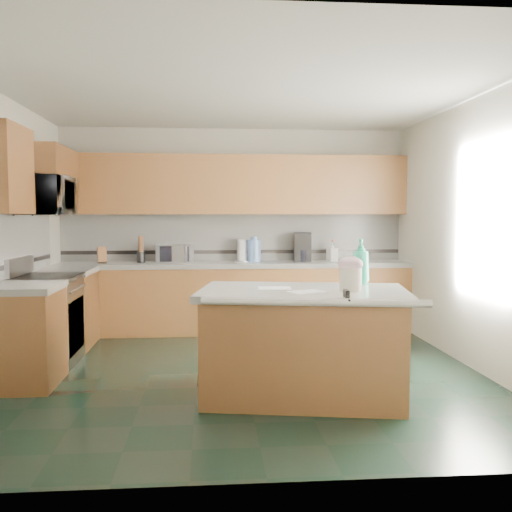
{
  "coord_description": "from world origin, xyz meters",
  "views": [
    {
      "loc": [
        -0.33,
        -5.46,
        1.54
      ],
      "look_at": [
        0.15,
        0.35,
        1.12
      ],
      "focal_mm": 40.0,
      "sensor_mm": 36.0,
      "label": 1
    }
  ],
  "objects": [
    {
      "name": "toaster_oven_door",
      "position": [
        -0.78,
        1.92,
        1.04
      ],
      "size": [
        0.37,
        0.01,
        0.2
      ],
      "primitive_type": "cube",
      "color": "black",
      "rests_on": "toaster_oven"
    },
    {
      "name": "paper_sheet_a",
      "position": [
        0.45,
        -0.95,
        0.92
      ],
      "size": [
        0.34,
        0.3,
        0.0
      ],
      "primitive_type": "cube",
      "rotation": [
        0.0,
        0.0,
        0.41
      ],
      "color": "white",
      "rests_on": "island_top"
    },
    {
      "name": "left_base_cab_front",
      "position": [
        -2.0,
        -0.24,
        0.43
      ],
      "size": [
        0.6,
        0.72,
        0.86
      ],
      "primitive_type": "cube",
      "color": "#3D2210",
      "rests_on": "ground"
    },
    {
      "name": "soap_back_cap",
      "position": [
        1.32,
        2.05,
        1.2
      ],
      "size": [
        0.02,
        0.02,
        0.03
      ],
      "primitive_type": "cylinder",
      "color": "red",
      "rests_on": "soap_bottle_back"
    },
    {
      "name": "paper_sheet_b",
      "position": [
        0.22,
        -0.7,
        0.92
      ],
      "size": [
        0.29,
        0.23,
        0.0
      ],
      "primitive_type": "cube",
      "rotation": [
        0.0,
        0.0,
        -0.08
      ],
      "color": "white",
      "rests_on": "island_top"
    },
    {
      "name": "left_accent_band",
      "position": [
        -2.28,
        0.55,
        1.04
      ],
      "size": [
        0.01,
        2.3,
        0.05
      ],
      "primitive_type": "cube",
      "color": "black",
      "rests_on": "wall_left"
    },
    {
      "name": "coffee_maker",
      "position": [
        0.92,
        2.08,
        1.11
      ],
      "size": [
        0.26,
        0.28,
        0.39
      ],
      "primitive_type": "cube",
      "rotation": [
        0.0,
        0.0,
        -0.12
      ],
      "color": "black",
      "rests_on": "back_countertop"
    },
    {
      "name": "range_backguard",
      "position": [
        -2.26,
        0.5,
        1.02
      ],
      "size": [
        0.06,
        0.76,
        0.18
      ],
      "primitive_type": "cube",
      "color": "#B7B7BC",
      "rests_on": "range_body"
    },
    {
      "name": "treat_jar_knob_end_l",
      "position": [
        0.79,
        -0.92,
        1.19
      ],
      "size": [
        0.03,
        0.03,
        0.03
      ],
      "primitive_type": "sphere",
      "color": "tan",
      "rests_on": "treat_jar_lid"
    },
    {
      "name": "utensil_bundle",
      "position": [
        -1.22,
        2.08,
        1.16
      ],
      "size": [
        0.07,
        0.07,
        0.21
      ],
      "primitive_type": "cylinder",
      "color": "#472814",
      "rests_on": "utensil_crock"
    },
    {
      "name": "soap_bottle_back",
      "position": [
        1.32,
        2.05,
        1.05
      ],
      "size": [
        0.15,
        0.15,
        0.26
      ],
      "primitive_type": "imported",
      "rotation": [
        0.0,
        0.0,
        0.35
      ],
      "color": "white",
      "rests_on": "back_countertop"
    },
    {
      "name": "wall_front",
      "position": [
        0.0,
        -2.32,
        1.35
      ],
      "size": [
        4.6,
        0.04,
        2.7
      ],
      "primitive_type": "cube",
      "color": "silver",
      "rests_on": "ground"
    },
    {
      "name": "ceiling",
      "position": [
        0.0,
        0.0,
        2.7
      ],
      "size": [
        4.6,
        4.6,
        0.0
      ],
      "primitive_type": "plane",
      "color": "white",
      "rests_on": "ground"
    },
    {
      "name": "back_upper_cab",
      "position": [
        0.0,
        2.13,
        1.94
      ],
      "size": [
        4.6,
        0.33,
        0.78
      ],
      "primitive_type": "cube",
      "color": "#3D2210",
      "rests_on": "wall_back"
    },
    {
      "name": "range_handle",
      "position": [
        -1.68,
        0.5,
        0.78
      ],
      "size": [
        0.02,
        0.66,
        0.02
      ],
      "primitive_type": "cylinder",
      "rotation": [
        1.57,
        0.0,
        0.0
      ],
      "color": "#B7B7BC",
      "rests_on": "range_body"
    },
    {
      "name": "paper_towel",
      "position": [
        0.11,
        2.1,
        1.07
      ],
      "size": [
        0.13,
        0.13,
        0.3
      ],
      "primitive_type": "cylinder",
      "color": "white",
      "rests_on": "back_countertop"
    },
    {
      "name": "water_jug",
      "position": [
        0.26,
        2.06,
        1.07
      ],
      "size": [
        0.18,
        0.18,
        0.29
      ],
      "primitive_type": "cylinder",
      "color": "#5C82BE",
      "rests_on": "back_countertop"
    },
    {
      "name": "utensil_crock",
      "position": [
        -1.22,
        2.08,
        0.99
      ],
      "size": [
        0.11,
        0.11,
        0.14
      ],
      "primitive_type": "cylinder",
      "color": "black",
      "rests_on": "back_countertop"
    },
    {
      "name": "treat_jar_knob",
      "position": [
        0.82,
        -0.92,
        1.19
      ],
      "size": [
        0.07,
        0.02,
        0.02
      ],
      "primitive_type": "cylinder",
      "rotation": [
        0.0,
        1.57,
        0.0
      ],
      "color": "tan",
      "rests_on": "treat_jar_lid"
    },
    {
      "name": "floor",
      "position": [
        0.0,
        0.0,
        0.0
      ],
      "size": [
        4.6,
        4.6,
        0.0
      ],
      "primitive_type": "plane",
      "color": "black",
      "rests_on": "ground"
    },
    {
      "name": "treat_jar_lid",
      "position": [
        0.82,
        -0.92,
        1.14
      ],
      "size": [
        0.2,
        0.2,
        0.13
      ],
      "primitive_type": "ellipsoid",
      "color": "#D4A7B6",
      "rests_on": "treat_jar"
    },
    {
      "name": "wall_right",
      "position": [
        2.32,
        0.0,
        1.35
      ],
      "size": [
        0.04,
        4.6,
        2.7
      ],
      "primitive_type": "cube",
      "color": "silver",
      "rests_on": "ground"
    },
    {
      "name": "left_backsplash",
      "position": [
        -2.29,
        0.55,
        1.24
      ],
      "size": [
        0.02,
        2.3,
        0.63
      ],
      "primitive_type": "cube",
      "color": "silver",
      "rests_on": "wall_left"
    },
    {
      "name": "range_oven_door",
      "position": [
        -1.71,
        0.5,
        0.4
      ],
      "size": [
        0.02,
        0.68,
        0.55
      ],
      "primitive_type": "cube",
      "color": "black",
      "rests_on": "range_body"
    },
    {
      "name": "clamp_body",
      "position": [
        0.7,
        -1.27,
        0.93
      ],
      "size": [
        0.03,
        0.1,
        0.09
      ],
      "primitive_type": "cube",
      "rotation": [
        0.0,
        0.0,
        -0.03
      ],
      "color": "black",
      "rests_on": "island_top"
    },
    {
      "name": "island_base",
      "position": [
        0.45,
        -0.78,
        0.43
      ],
      "size": [
        1.75,
        1.19,
        0.86
      ],
      "primitive_type": "cube",
      "rotation": [
        0.0,
        0.0,
        -0.18
      ],
      "color": "#3D2210",
      "rests_on": "ground"
    },
    {
      "name": "water_jug_neck",
      "position": [
        0.26,
        2.06,
        1.23
      ],
      "size": [
        0.08,
        0.08,
        0.04
      ],
      "primitive_type": "cylinder",
      "color": "#5C82BE",
      "rests_on": "water_jug"
    },
    {
      "name": "toaster_oven",
      "position": [
        -0.78,
        2.05,
        1.04
      ],
      "size": [
        0.49,
        0.43,
        0.24
      ],
      "primitive_type": "cube",
      "rotation": [
        0.0,
        0.0,
        -0.43
      ],
      "color": "#B7B7BC",
      "rests_on": "back_countertop"
    },
    {
      "name": "clamp_handle",
      "position": [
        0.7,
        -1.33,
        0.91
      ],
      "size": [
        0.02,
        0.07,
        0.02
      ],
      "primitive_type": "cylinder",
      "rotation": [
        1.57,
        0.0,
        0.0
      ],
      "color": "black",
      "rests_on": "island_top"
    },
    {
      "name": "left_upper_cab_rear",
      "position": [
        -2.13,
        1.42,
        1.94
      ],
      "size": [
        0.33,
        1.09,
        0.78
      ],
      "primitive_type": "cube",
      "color": "#3D2210",
      "rests_on": "wall_left"
    },
    {
      "name": "range_cooktop",
      "position": [
        -2.0,
        0.5,
        0.9
      ],
      "size": [
        0.62,
        0.78,
        0.04
      ],
      "primitive_type": "cube",
      "color": "black",
      "rests_on": "range_body"
    },
    {
      "name": "back_countertop",
      "position": [
        0.0,
        2.0,
        0.89
      ],
      "size": [
        4.6,
        0.64,
        0.06
      ],
      "primitive_type": "cube",
      "color": "white",
      "rests_on": "back_base_cab"
    },
    {
      "name": "soap_bottle_island",
      "position": [
        1.03,
        -0.46,
        1.12
      ],
      "size": [
        0.2,
        0.2,
        0.41
      ],
      "primitive_type": "imported",
      "rotation": [
        0.0,
        0.0,
        -0.31
      ],
      "color": "#2FBC97",
      "rests_on": "island_top"
    },
    {
      "name": "range_body",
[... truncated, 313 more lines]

